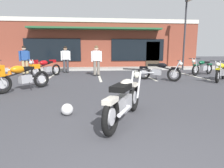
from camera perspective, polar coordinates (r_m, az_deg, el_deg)
ground_plane at (r=5.95m, az=-1.69°, el=-3.79°), size 80.00×80.00×0.00m
sidewalk_kerb at (r=14.69m, az=-4.48°, el=4.53°), size 22.00×1.80×0.14m
brick_storefront_building at (r=18.36m, az=-4.94°, el=11.31°), size 16.38×7.00×3.82m
painted_stall_lines at (r=11.12m, az=-3.87°, el=2.53°), size 10.54×4.80×0.01m
motorcycle_foreground_classic at (r=3.86m, az=3.82°, el=-4.18°), size 1.25×1.93×0.98m
motorcycle_silver_naked at (r=10.30m, az=29.29°, el=3.31°), size 1.65×1.66×0.98m
motorcycle_blue_standard at (r=7.46m, az=-25.40°, el=2.15°), size 1.61×1.69×0.98m
motorcycle_green_cafe_racer at (r=10.98m, az=-19.09°, el=4.69°), size 1.41×1.83×0.98m
motorcycle_orange_scrambler at (r=12.45m, az=24.95°, el=4.54°), size 1.90×1.29×0.98m
motorcycle_cream_vintage at (r=9.44m, az=13.58°, el=3.81°), size 1.83×1.42×0.98m
person_in_black_shirt at (r=12.47m, az=-24.22°, el=6.85°), size 0.57×0.40×1.68m
person_in_shorts_foreground at (r=12.70m, az=-13.41°, el=7.47°), size 0.61×0.34×1.68m
person_by_back_row at (r=10.84m, az=-4.57°, el=7.37°), size 0.61×0.30×1.68m
helmet_on_pavement at (r=4.38m, az=-12.98°, el=-7.26°), size 0.26×0.26×0.26m
traffic_cone at (r=12.58m, az=-27.83°, el=3.44°), size 0.34×0.34×0.53m
parking_lot_lamp_post at (r=15.08m, az=20.84°, el=15.89°), size 0.24×0.76×4.89m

